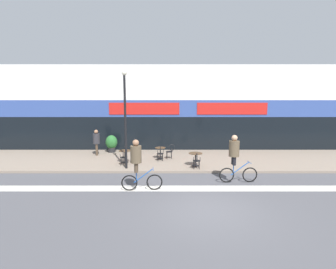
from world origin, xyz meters
TOP-DOWN VIEW (x-y plane):
  - ground_plane at (0.00, 0.00)m, footprint 120.00×120.00m
  - sidewalk_slab at (0.00, 7.25)m, footprint 40.00×5.50m
  - storefront_facade at (0.00, 11.97)m, footprint 40.00×4.06m
  - bike_lane_stripe at (0.00, 2.23)m, footprint 36.00×0.70m
  - bistro_table_0 at (-3.98, 6.30)m, footprint 0.72×0.72m
  - bistro_table_1 at (-1.92, 7.29)m, footprint 0.66×0.66m
  - bistro_table_2 at (0.10, 5.53)m, footprint 0.76×0.76m
  - cafe_chair_0_near at (-3.97, 5.68)m, footprint 0.45×0.60m
  - cafe_chair_0_side at (-3.36, 6.29)m, footprint 0.60×0.45m
  - cafe_chair_1_near at (-1.91, 6.67)m, footprint 0.45×0.60m
  - cafe_chair_1_side at (-1.29, 7.30)m, footprint 0.59×0.44m
  - cafe_chair_2_near at (0.10, 4.91)m, footprint 0.40×0.58m
  - planter_pot at (-5.38, 9.17)m, footprint 0.80×0.80m
  - lamp_post at (-3.70, 5.05)m, footprint 0.26×0.26m
  - cyclist_0 at (1.67, 3.06)m, footprint 1.82×0.53m
  - cyclist_1 at (-2.74, 2.00)m, footprint 1.76×0.55m
  - pedestrian_near_end at (-6.17, 8.24)m, footprint 0.54×0.54m

SIDE VIEW (x-z plane):
  - ground_plane at x=0.00m, z-range 0.00..0.00m
  - bike_lane_stripe at x=0.00m, z-range 0.00..0.01m
  - sidewalk_slab at x=0.00m, z-range 0.00..0.12m
  - bistro_table_1 at x=-1.92m, z-range 0.27..0.97m
  - cafe_chair_0_near at x=-3.97m, z-range 0.19..1.09m
  - cafe_chair_0_side at x=-3.36m, z-range 0.19..1.09m
  - cafe_chair_1_near at x=-1.91m, z-range 0.19..1.09m
  - cafe_chair_1_side at x=-1.29m, z-range 0.19..1.09m
  - cafe_chair_2_near at x=0.10m, z-range 0.19..1.09m
  - bistro_table_0 at x=-3.98m, z-range 0.28..1.00m
  - bistro_table_2 at x=0.10m, z-range 0.28..1.02m
  - planter_pot at x=-5.38m, z-range 0.17..1.36m
  - pedestrian_near_end at x=-6.17m, z-range 0.28..1.98m
  - cyclist_1 at x=-2.74m, z-range 0.20..2.42m
  - cyclist_0 at x=1.67m, z-range 0.20..2.45m
  - storefront_facade at x=0.00m, z-range -0.02..6.19m
  - lamp_post at x=-3.70m, z-range 0.52..5.72m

